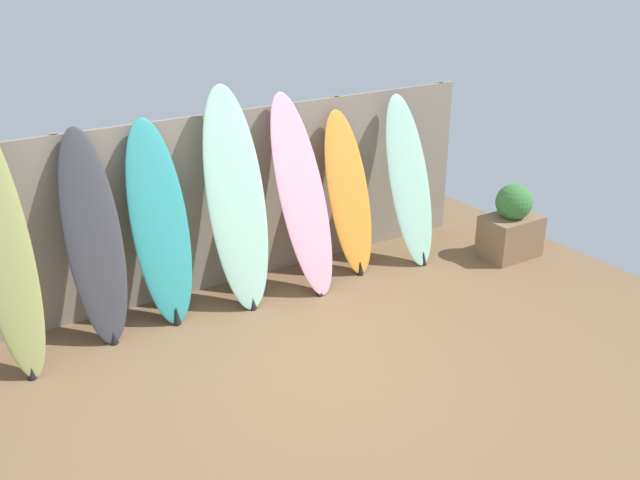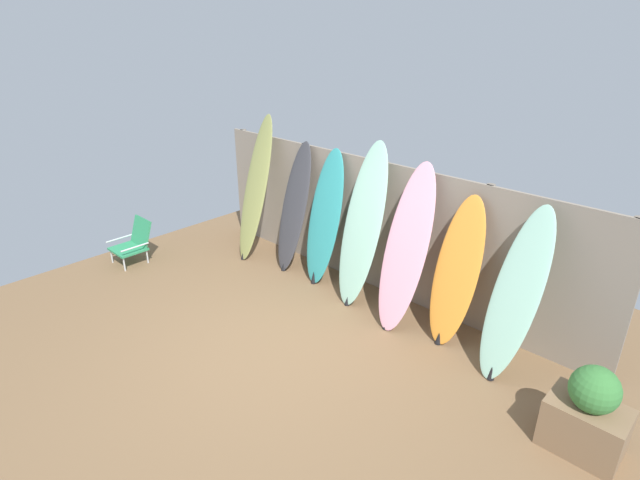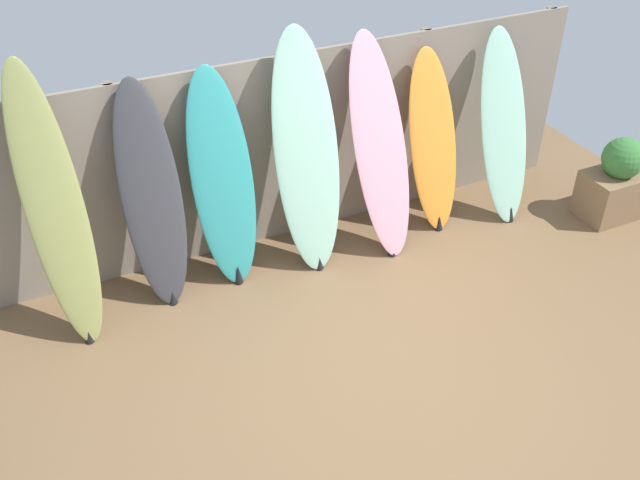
% 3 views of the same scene
% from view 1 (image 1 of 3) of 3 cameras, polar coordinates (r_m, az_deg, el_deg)
% --- Properties ---
extents(ground, '(7.68, 7.68, 0.00)m').
position_cam_1_polar(ground, '(6.00, 0.24, -10.80)').
color(ground, brown).
extents(fence_back, '(6.08, 0.11, 1.80)m').
position_cam_1_polar(fence_back, '(7.19, -8.40, 2.97)').
color(fence_back, gray).
rests_on(fence_back, ground).
extents(surfboard_olive_0, '(0.48, 0.78, 2.18)m').
position_cam_1_polar(surfboard_olive_0, '(6.22, -24.05, -0.43)').
color(surfboard_olive_0, olive).
rests_on(surfboard_olive_0, ground).
extents(surfboard_charcoal_1, '(0.51, 0.60, 1.88)m').
position_cam_1_polar(surfboard_charcoal_1, '(6.48, -17.65, 0.09)').
color(surfboard_charcoal_1, '#38383D').
rests_on(surfboard_charcoal_1, ground).
extents(surfboard_teal_2, '(0.54, 0.54, 1.88)m').
position_cam_1_polar(surfboard_teal_2, '(6.64, -12.68, 1.17)').
color(surfboard_teal_2, teal).
rests_on(surfboard_teal_2, ground).
extents(surfboard_seafoam_3, '(0.61, 0.64, 2.11)m').
position_cam_1_polar(surfboard_seafoam_3, '(6.79, -6.69, 3.13)').
color(surfboard_seafoam_3, '#9ED6BC').
rests_on(surfboard_seafoam_3, ground).
extents(surfboard_pink_4, '(0.60, 0.81, 1.96)m').
position_cam_1_polar(surfboard_pink_4, '(7.09, -1.43, 3.53)').
color(surfboard_pink_4, pink).
rests_on(surfboard_pink_4, ground).
extents(surfboard_orange_5, '(0.54, 0.60, 1.71)m').
position_cam_1_polar(surfboard_orange_5, '(7.53, 2.31, 3.67)').
color(surfboard_orange_5, orange).
rests_on(surfboard_orange_5, ground).
extents(surfboard_seafoam_6, '(0.55, 0.78, 1.79)m').
position_cam_1_polar(surfboard_seafoam_6, '(7.85, 7.16, 4.65)').
color(surfboard_seafoam_6, '#9ED6BC').
rests_on(surfboard_seafoam_6, ground).
extents(planter_box, '(0.64, 0.44, 0.85)m').
position_cam_1_polar(planter_box, '(8.25, 15.06, 1.17)').
color(planter_box, '#846647').
rests_on(planter_box, ground).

